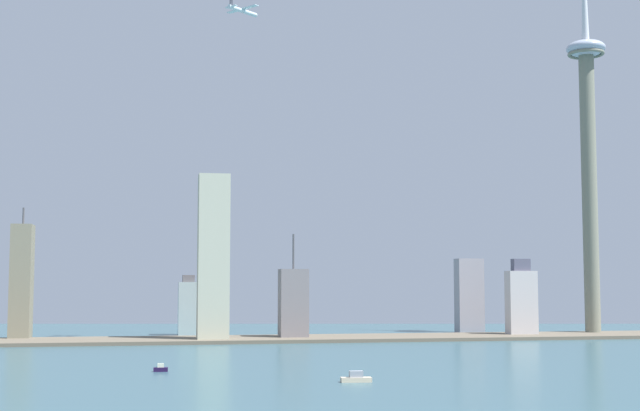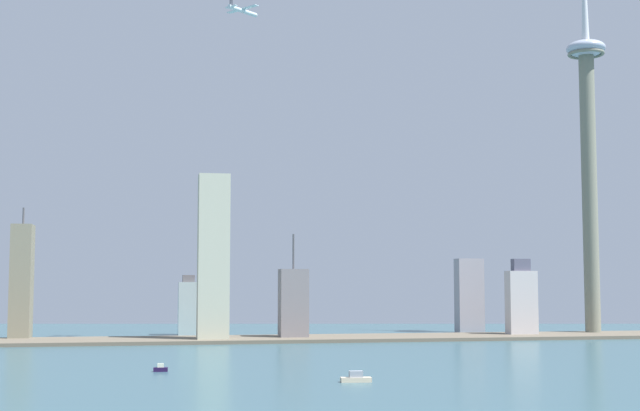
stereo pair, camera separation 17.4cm
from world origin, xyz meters
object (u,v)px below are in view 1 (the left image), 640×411
at_px(observation_tower, 588,134).
at_px(airplane, 243,11).
at_px(boat_2, 161,369).
at_px(skyscraper_4, 213,258).
at_px(skyscraper_5, 293,304).
at_px(boat_0, 356,378).
at_px(skyscraper_1, 469,296).
at_px(skyscraper_0, 22,282).
at_px(skyscraper_3, 188,307).
at_px(skyscraper_7, 521,302).

distance_m(observation_tower, airplane, 322.29).
xyz_separation_m(observation_tower, boat_2, (-374.73, -254.65, -175.18)).
relative_size(observation_tower, skyscraper_4, 2.90).
xyz_separation_m(observation_tower, airplane, (-309.49, -20.48, 87.55)).
bearing_deg(airplane, skyscraper_5, -35.13).
height_order(skyscraper_5, boat_0, skyscraper_5).
relative_size(observation_tower, airplane, 13.43).
xyz_separation_m(skyscraper_1, boat_2, (-274.45, -289.03, -31.89)).
distance_m(observation_tower, skyscraper_0, 496.91).
relative_size(skyscraper_3, boat_2, 7.09).
relative_size(skyscraper_1, skyscraper_4, 0.52).
bearing_deg(skyscraper_4, airplane, 25.44).
bearing_deg(skyscraper_1, skyscraper_7, -60.65).
relative_size(skyscraper_4, skyscraper_7, 1.97).
bearing_deg(skyscraper_1, skyscraper_4, -164.20).
height_order(skyscraper_7, boat_2, skyscraper_7).
bearing_deg(skyscraper_3, skyscraper_5, -46.46).
bearing_deg(skyscraper_4, skyscraper_0, 162.56).
bearing_deg(boat_0, skyscraper_1, 66.53).
bearing_deg(skyscraper_0, boat_2, -68.84).
relative_size(observation_tower, skyscraper_1, 5.61).
height_order(boat_0, airplane, airplane).
relative_size(boat_0, airplane, 0.52).
relative_size(observation_tower, skyscraper_5, 4.45).
xyz_separation_m(skyscraper_1, skyscraper_7, (27.70, -49.26, -3.74)).
height_order(skyscraper_3, skyscraper_7, skyscraper_7).
xyz_separation_m(skyscraper_0, skyscraper_4, (147.07, -46.20, 18.87)).
distance_m(observation_tower, skyscraper_4, 351.84).
relative_size(skyscraper_3, airplane, 1.87).
bearing_deg(skyscraper_1, skyscraper_0, -177.07).
xyz_separation_m(skyscraper_0, airplane, (169.60, -35.48, 218.54)).
relative_size(skyscraper_3, boat_0, 3.62).
bearing_deg(skyscraper_7, skyscraper_5, -179.22).
xyz_separation_m(skyscraper_4, boat_0, (44.33, -289.54, -62.78)).
height_order(observation_tower, boat_0, observation_tower).
bearing_deg(skyscraper_1, airplane, -165.30).
distance_m(skyscraper_1, skyscraper_7, 56.64).
height_order(skyscraper_0, skyscraper_3, skyscraper_0).
distance_m(observation_tower, boat_2, 485.76).
bearing_deg(skyscraper_3, skyscraper_0, -159.06).
relative_size(skyscraper_0, skyscraper_5, 1.24).
height_order(observation_tower, skyscraper_5, observation_tower).
relative_size(boat_0, boat_2, 1.96).
bearing_deg(skyscraper_5, skyscraper_0, 171.28).
height_order(skyscraper_1, skyscraper_7, skyscraper_1).
xyz_separation_m(skyscraper_0, skyscraper_7, (406.51, -29.88, -16.03)).
bearing_deg(observation_tower, skyscraper_5, -176.25).
bearing_deg(airplane, skyscraper_4, 166.29).
distance_m(observation_tower, skyscraper_5, 306.19).
relative_size(skyscraper_7, boat_2, 8.90).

